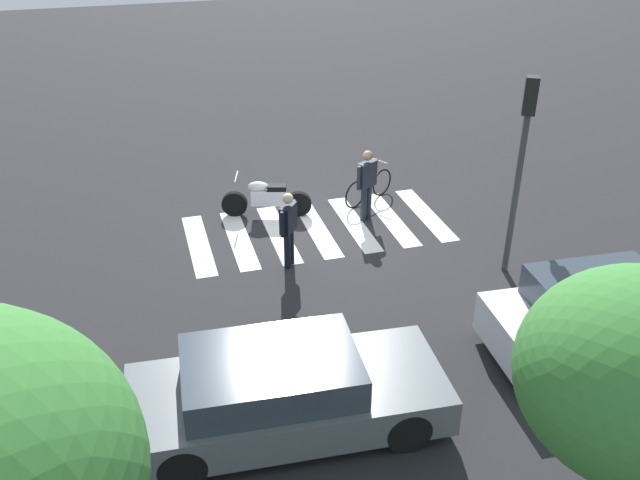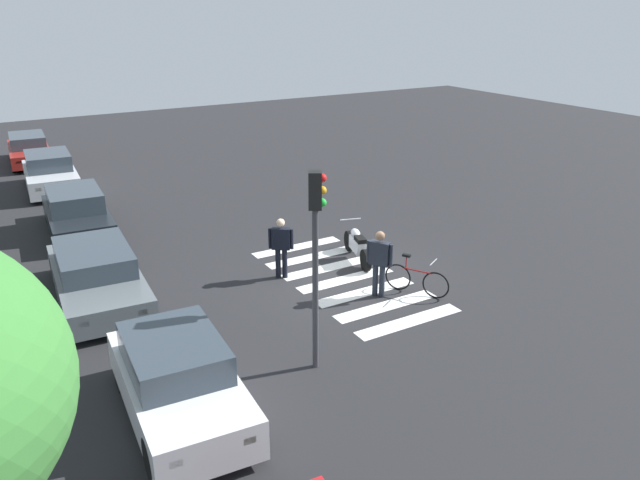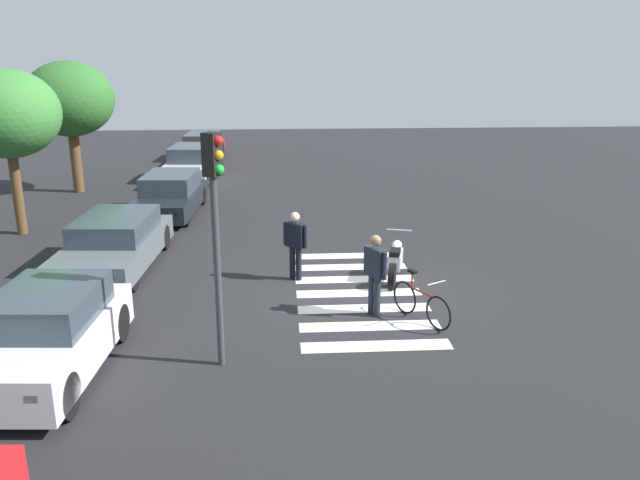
{
  "view_description": "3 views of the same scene",
  "coord_description": "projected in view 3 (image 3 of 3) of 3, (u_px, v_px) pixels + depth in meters",
  "views": [
    {
      "loc": [
        3.77,
        13.4,
        7.41
      ],
      "look_at": [
        0.43,
        1.77,
        0.71
      ],
      "focal_mm": 38.63,
      "sensor_mm": 36.0,
      "label": 1
    },
    {
      "loc": [
        -12.57,
        8.22,
        6.86
      ],
      "look_at": [
        -0.03,
        0.81,
        1.28
      ],
      "focal_mm": 34.94,
      "sensor_mm": 36.0,
      "label": 2
    },
    {
      "loc": [
        -13.61,
        1.73,
        5.35
      ],
      "look_at": [
        0.36,
        0.86,
        1.16
      ],
      "focal_mm": 36.58,
      "sensor_mm": 36.0,
      "label": 3
    }
  ],
  "objects": [
    {
      "name": "street_tree_end",
      "position": [
        69.0,
        100.0,
        23.79
      ],
      "size": [
        3.21,
        3.21,
        4.83
      ],
      "color": "brown",
      "rests_on": "ground_plane"
    },
    {
      "name": "leaning_bicycle",
      "position": [
        421.0,
        303.0,
        13.06
      ],
      "size": [
        1.5,
        0.88,
        1.01
      ],
      "color": "black",
      "rests_on": "ground_plane"
    },
    {
      "name": "police_motorcycle",
      "position": [
        396.0,
        260.0,
        15.48
      ],
      "size": [
        2.07,
        0.84,
        1.02
      ],
      "color": "black",
      "rests_on": "ground_plane"
    },
    {
      "name": "officer_on_foot",
      "position": [
        375.0,
        270.0,
        13.19
      ],
      "size": [
        0.59,
        0.43,
        1.71
      ],
      "color": "#1E232D",
      "rests_on": "ground_plane"
    },
    {
      "name": "crosswalk_stripes",
      "position": [
        359.0,
        293.0,
        14.65
      ],
      "size": [
        5.85,
        2.81,
        0.01
      ],
      "color": "silver",
      "rests_on": "ground_plane"
    },
    {
      "name": "car_maroon_wagon",
      "position": [
        202.0,
        147.0,
        31.45
      ],
      "size": [
        4.38,
        1.93,
        1.27
      ],
      "color": "black",
      "rests_on": "ground_plane"
    },
    {
      "name": "car_white_van",
      "position": [
        48.0,
        335.0,
        10.87
      ],
      "size": [
        4.01,
        2.01,
        1.46
      ],
      "color": "black",
      "rests_on": "ground_plane"
    },
    {
      "name": "car_grey_coupe",
      "position": [
        115.0,
        243.0,
        16.19
      ],
      "size": [
        4.75,
        2.19,
        1.29
      ],
      "color": "black",
      "rests_on": "ground_plane"
    },
    {
      "name": "officer_by_motorcycle",
      "position": [
        295.0,
        242.0,
        15.24
      ],
      "size": [
        0.44,
        0.55,
        1.65
      ],
      "color": "black",
      "rests_on": "ground_plane"
    },
    {
      "name": "traffic_light_pole",
      "position": [
        215.0,
        213.0,
        10.6
      ],
      "size": [
        0.33,
        0.36,
        4.04
      ],
      "color": "#38383D",
      "rests_on": "ground_plane"
    },
    {
      "name": "car_black_suv",
      "position": [
        170.0,
        195.0,
        21.35
      ],
      "size": [
        4.34,
        2.04,
        1.33
      ],
      "color": "black",
      "rests_on": "ground_plane"
    },
    {
      "name": "street_tree_far",
      "position": [
        7.0,
        114.0,
        18.28
      ],
      "size": [
        2.94,
        2.94,
        4.76
      ],
      "color": "brown",
      "rests_on": "ground_plane"
    },
    {
      "name": "ground_plane",
      "position": [
        359.0,
        293.0,
        14.65
      ],
      "size": [
        60.0,
        60.0,
        0.0
      ],
      "primitive_type": "plane",
      "color": "#232326"
    },
    {
      "name": "car_silver_sedan",
      "position": [
        192.0,
        165.0,
        26.53
      ],
      "size": [
        4.17,
        2.04,
        1.43
      ],
      "color": "black",
      "rests_on": "ground_plane"
    }
  ]
}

